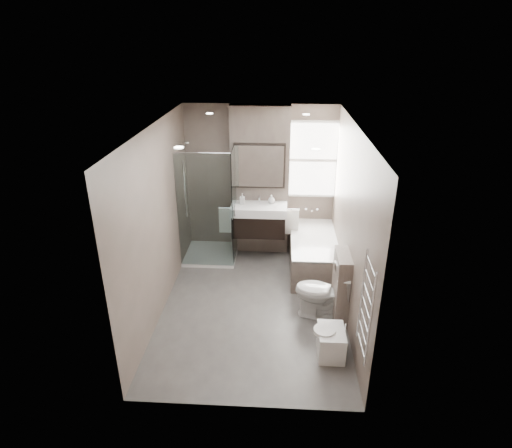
# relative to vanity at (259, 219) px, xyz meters

# --- Properties ---
(room) EXTENTS (2.70, 3.90, 2.70)m
(room) POSITION_rel_vanity_xyz_m (0.00, -1.43, 0.56)
(room) COLOR #4D4A47
(room) RESTS_ON ground
(vanity_pier) EXTENTS (1.00, 0.25, 2.60)m
(vanity_pier) POSITION_rel_vanity_xyz_m (0.00, 0.35, 0.56)
(vanity_pier) COLOR #63564E
(vanity_pier) RESTS_ON ground
(vanity) EXTENTS (0.95, 0.47, 0.66)m
(vanity) POSITION_rel_vanity_xyz_m (0.00, 0.00, 0.00)
(vanity) COLOR black
(vanity) RESTS_ON vanity_pier
(mirror_cabinet) EXTENTS (0.86, 0.08, 0.76)m
(mirror_cabinet) POSITION_rel_vanity_xyz_m (0.00, 0.19, 0.89)
(mirror_cabinet) COLOR black
(mirror_cabinet) RESTS_ON vanity_pier
(towel_left) EXTENTS (0.24, 0.06, 0.44)m
(towel_left) POSITION_rel_vanity_xyz_m (-0.56, -0.02, -0.02)
(towel_left) COLOR white
(towel_left) RESTS_ON vanity_pier
(towel_right) EXTENTS (0.24, 0.06, 0.44)m
(towel_right) POSITION_rel_vanity_xyz_m (0.56, -0.02, -0.02)
(towel_right) COLOR white
(towel_right) RESTS_ON vanity_pier
(shower_enclosure) EXTENTS (0.90, 0.90, 2.00)m
(shower_enclosure) POSITION_rel_vanity_xyz_m (-0.75, -0.08, -0.25)
(shower_enclosure) COLOR white
(shower_enclosure) RESTS_ON ground
(bathtub) EXTENTS (0.75, 1.60, 0.57)m
(bathtub) POSITION_rel_vanity_xyz_m (0.92, -0.33, -0.43)
(bathtub) COLOR #63564E
(bathtub) RESTS_ON ground
(window) EXTENTS (0.98, 0.06, 1.33)m
(window) POSITION_rel_vanity_xyz_m (0.90, 0.45, 0.93)
(window) COLOR white
(window) RESTS_ON room
(toilet) EXTENTS (0.85, 0.62, 0.78)m
(toilet) POSITION_rel_vanity_xyz_m (0.97, -1.67, -0.35)
(toilet) COLOR white
(toilet) RESTS_ON ground
(cistern_box) EXTENTS (0.19, 0.55, 1.00)m
(cistern_box) POSITION_rel_vanity_xyz_m (1.21, -1.68, -0.24)
(cistern_box) COLOR #63564E
(cistern_box) RESTS_ON ground
(bidet) EXTENTS (0.39, 0.45, 0.47)m
(bidet) POSITION_rel_vanity_xyz_m (1.01, -2.44, -0.55)
(bidet) COLOR white
(bidet) RESTS_ON ground
(towel_radiator) EXTENTS (0.03, 0.49, 1.10)m
(towel_radiator) POSITION_rel_vanity_xyz_m (1.25, -3.03, 0.38)
(towel_radiator) COLOR silver
(towel_radiator) RESTS_ON room
(soap_bottle_a) EXTENTS (0.08, 0.08, 0.18)m
(soap_bottle_a) POSITION_rel_vanity_xyz_m (-0.28, 0.06, 0.35)
(soap_bottle_a) COLOR white
(soap_bottle_a) RESTS_ON vanity
(soap_bottle_b) EXTENTS (0.12, 0.12, 0.15)m
(soap_bottle_b) POSITION_rel_vanity_xyz_m (0.21, 0.11, 0.34)
(soap_bottle_b) COLOR white
(soap_bottle_b) RESTS_ON vanity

